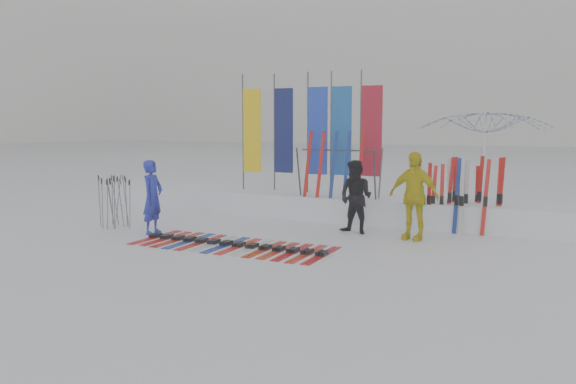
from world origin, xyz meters
The scene contains 11 objects.
ground centered at (0.00, 0.00, 0.00)m, with size 120.00×120.00×0.00m, color white.
snow_bank centered at (0.00, 4.60, 0.30)m, with size 14.00×1.60×0.60m, color white.
person_blue centered at (-2.75, 0.81, 0.82)m, with size 0.60×0.39×1.64m, color #1F2BB6.
person_black centered at (1.30, 2.79, 0.82)m, with size 0.79×0.62×1.63m, color black.
person_yellow centered at (2.61, 2.67, 0.93)m, with size 1.09×0.45×1.86m, color #D8C70E.
tent_canopy centered at (3.65, 5.27, 1.43)m, with size 3.12×3.18×2.87m, color white.
ski_row centered at (-0.49, 0.45, 0.04)m, with size 4.03×1.69×0.07m.
pole_cluster centered at (-4.06, 1.03, 0.60)m, with size 0.85×0.60×1.25m.
feather_flags centered at (-0.68, 4.81, 2.24)m, with size 3.95×0.26×3.20m.
ski_rack centered at (0.36, 4.20, 1.38)m, with size 2.04×0.80×1.23m.
upright_skis centered at (3.36, 4.24, 0.81)m, with size 1.58×1.20×1.70m.
Camera 1 is at (5.33, -8.97, 2.40)m, focal length 35.00 mm.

